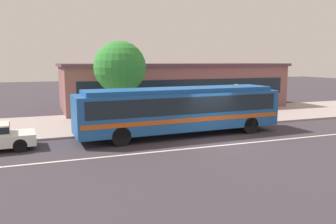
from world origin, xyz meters
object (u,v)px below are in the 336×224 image
Objects in this scene: transit_bus at (181,108)px; street_tree_near_stop at (120,67)px; pedestrian_waiting_near_sign at (189,109)px; bus_stop_sign at (236,98)px.

street_tree_near_stop is at bearing 117.48° from transit_bus.
pedestrian_waiting_near_sign is 3.32m from bus_stop_sign.
pedestrian_waiting_near_sign is (1.72, 2.73, -0.48)m from transit_bus.
transit_bus is 3.26m from pedestrian_waiting_near_sign.
pedestrian_waiting_near_sign is at bearing -25.39° from street_tree_near_stop.
transit_bus is 7.00× the size of pedestrian_waiting_near_sign.
transit_bus reaches higher than pedestrian_waiting_near_sign.
pedestrian_waiting_near_sign is 5.36m from street_tree_near_stop.
bus_stop_sign reaches higher than pedestrian_waiting_near_sign.
street_tree_near_stop reaches higher than transit_bus.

